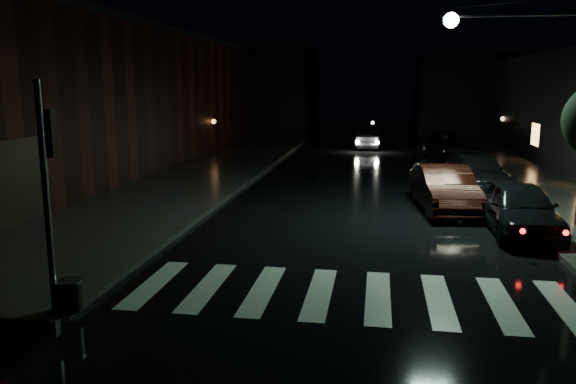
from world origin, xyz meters
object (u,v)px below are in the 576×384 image
at_px(parked_car_a, 519,208).
at_px(oncoming_car, 367,138).
at_px(parked_car_c, 477,172).
at_px(parked_car_b, 444,188).
at_px(parked_car_d, 443,142).

bearing_deg(parked_car_a, oncoming_car, 101.98).
relative_size(parked_car_a, parked_car_c, 0.90).
xyz_separation_m(parked_car_b, oncoming_car, (-3.03, 19.20, -0.08)).
xyz_separation_m(parked_car_a, parked_car_b, (-1.80, 2.84, 0.02)).
bearing_deg(parked_car_b, oncoming_car, 93.04).
relative_size(parked_car_c, oncoming_car, 1.17).
xyz_separation_m(parked_car_d, oncoming_car, (-4.83, 2.19, -0.01)).
relative_size(parked_car_c, parked_car_d, 0.98).
bearing_deg(oncoming_car, parked_car_d, 154.18).
bearing_deg(parked_car_c, parked_car_d, 83.06).
distance_m(parked_car_b, parked_car_c, 4.82).
height_order(parked_car_a, parked_car_c, parked_car_a).
distance_m(parked_car_b, oncoming_car, 19.44).
height_order(parked_car_b, parked_car_d, parked_car_b).
height_order(parked_car_b, oncoming_car, parked_car_b).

